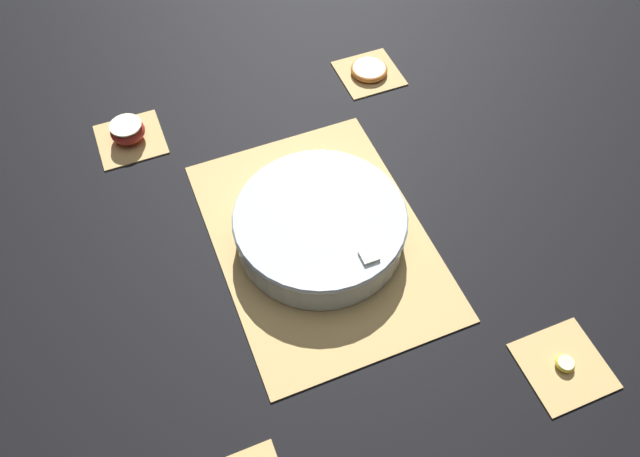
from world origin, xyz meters
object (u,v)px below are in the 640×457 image
banana_coin_single (565,363)px  fruit_salad_bowl (320,225)px  grapefruit_slice (369,70)px  apple_half (127,131)px

banana_coin_single → fruit_salad_bowl: bearing=-144.3°
fruit_salad_bowl → grapefruit_slice: (-0.35, 0.25, -0.03)m
apple_half → banana_coin_single: bearing=35.7°
fruit_salad_bowl → apple_half: size_ratio=4.42×
fruit_salad_bowl → apple_half: 0.43m
banana_coin_single → grapefruit_slice: grapefruit_slice is taller
fruit_salad_bowl → apple_half: (-0.35, -0.25, -0.02)m
fruit_salad_bowl → banana_coin_single: fruit_salad_bowl is taller
fruit_salad_bowl → banana_coin_single: size_ratio=9.98×
fruit_salad_bowl → apple_half: fruit_salad_bowl is taller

